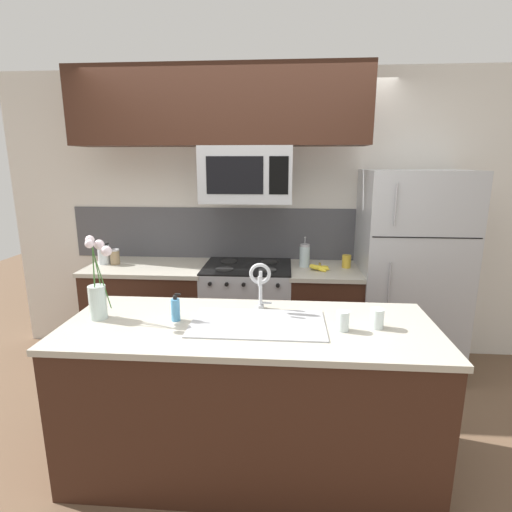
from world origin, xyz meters
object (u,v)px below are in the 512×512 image
object	(u,v)px
spare_glass	(377,318)
flower_vase	(98,293)
storage_jar_medium	(115,257)
sink_faucet	(260,280)
storage_jar_tall	(104,253)
stove_range	(248,315)
french_press	(305,255)
drinking_glass	(343,321)
refrigerator	(408,274)
banana_bunch	(320,268)
coffee_tin	(346,261)
microwave	(247,175)
dish_soap_bottle	(176,309)

from	to	relation	value
spare_glass	flower_vase	bearing A→B (deg)	179.33
storage_jar_medium	sink_faucet	size ratio (longest dim) A/B	0.44
storage_jar_tall	stove_range	bearing A→B (deg)	-0.98
french_press	drinking_glass	size ratio (longest dim) A/B	2.43
drinking_glass	flower_vase	xyz separation A→B (m)	(-1.40, 0.07, 0.10)
refrigerator	flower_vase	world-z (taller)	refrigerator
banana_bunch	french_press	xyz separation A→B (m)	(-0.13, 0.12, 0.08)
sink_faucet	spare_glass	bearing A→B (deg)	-18.17
coffee_tin	drinking_glass	xyz separation A→B (m)	(-0.21, -1.35, -0.00)
flower_vase	microwave	bearing A→B (deg)	58.23
storage_jar_tall	drinking_glass	world-z (taller)	storage_jar_tall
banana_bunch	sink_faucet	size ratio (longest dim) A/B	0.62
storage_jar_tall	microwave	bearing A→B (deg)	-1.90
stove_range	french_press	distance (m)	0.74
banana_bunch	drinking_glass	xyz separation A→B (m)	(0.02, -1.24, 0.03)
storage_jar_medium	coffee_tin	xyz separation A→B (m)	(2.06, 0.03, -0.01)
dish_soap_bottle	sink_faucet	bearing A→B (deg)	22.61
sink_faucet	flower_vase	xyz separation A→B (m)	(-0.93, -0.20, -0.04)
stove_range	refrigerator	size ratio (longest dim) A/B	0.53
drinking_glass	spare_glass	distance (m)	0.20
spare_glass	drinking_glass	bearing A→B (deg)	-165.52
microwave	refrigerator	bearing A→B (deg)	1.70
stove_range	banana_bunch	xyz separation A→B (m)	(0.62, -0.06, 0.47)
drinking_glass	coffee_tin	bearing A→B (deg)	81.06
coffee_tin	french_press	bearing A→B (deg)	178.42
banana_bunch	coffee_tin	distance (m)	0.26
coffee_tin	sink_faucet	xyz separation A→B (m)	(-0.68, -1.08, 0.14)
storage_jar_medium	sink_faucet	distance (m)	1.74
banana_bunch	dish_soap_bottle	bearing A→B (deg)	-128.06
microwave	refrigerator	distance (m)	1.61
refrigerator	dish_soap_bottle	distance (m)	2.10
storage_jar_tall	dish_soap_bottle	bearing A→B (deg)	-51.34
drinking_glass	spare_glass	size ratio (longest dim) A/B	1.00
flower_vase	french_press	bearing A→B (deg)	46.02
stove_range	refrigerator	xyz separation A→B (m)	(1.38, 0.02, 0.41)
microwave	flower_vase	world-z (taller)	microwave
drinking_glass	refrigerator	bearing A→B (deg)	60.91
dish_soap_bottle	drinking_glass	size ratio (longest dim) A/B	1.50
spare_glass	storage_jar_tall	bearing A→B (deg)	149.25
stove_range	sink_faucet	world-z (taller)	sink_faucet
banana_bunch	dish_soap_bottle	size ratio (longest dim) A/B	1.16
dish_soap_bottle	storage_jar_medium	bearing A→B (deg)	125.80
flower_vase	coffee_tin	bearing A→B (deg)	38.55
banana_bunch	stove_range	bearing A→B (deg)	174.50
drinking_glass	banana_bunch	bearing A→B (deg)	91.15
drinking_glass	spare_glass	bearing A→B (deg)	14.48
storage_jar_medium	banana_bunch	xyz separation A→B (m)	(1.82, -0.08, -0.05)
banana_bunch	drinking_glass	distance (m)	1.24
storage_jar_tall	coffee_tin	world-z (taller)	storage_jar_tall
refrigerator	dish_soap_bottle	world-z (taller)	refrigerator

